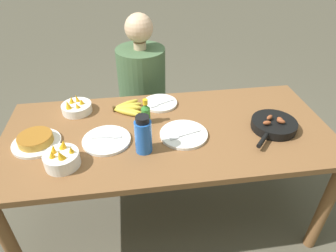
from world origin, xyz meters
name	(u,v)px	position (x,y,z in m)	size (l,w,h in m)	color
ground_plane	(168,213)	(0.00, 0.00, 0.00)	(14.00, 14.00, 0.00)	#565142
dining_table	(168,143)	(0.00, 0.00, 0.65)	(1.86, 0.84, 0.74)	brown
banana_bunch	(127,108)	(-0.23, 0.24, 0.75)	(0.20, 0.21, 0.04)	gold
skillet	(274,125)	(0.60, -0.07, 0.76)	(0.30, 0.32, 0.08)	black
frittata_plate_center	(36,141)	(-0.71, -0.03, 0.76)	(0.25, 0.25, 0.06)	white
empty_plate_near_front	(184,134)	(0.08, -0.06, 0.74)	(0.27, 0.27, 0.02)	white
empty_plate_far_left	(107,140)	(-0.34, -0.05, 0.74)	(0.26, 0.26, 0.02)	white
empty_plate_far_right	(160,103)	(-0.01, 0.29, 0.74)	(0.22, 0.22, 0.02)	white
fruit_bowl_mango	(77,107)	(-0.53, 0.28, 0.77)	(0.18, 0.18, 0.11)	white
fruit_bowl_citrus	(62,158)	(-0.55, -0.21, 0.78)	(0.17, 0.17, 0.12)	white
water_bottle	(143,135)	(-0.15, -0.16, 0.84)	(0.09, 0.09, 0.21)	blue
hot_sauce_bottle	(146,113)	(-0.12, 0.10, 0.80)	(0.05, 0.05, 0.16)	#337F2D
person_figure	(143,104)	(-0.10, 0.72, 0.49)	(0.40, 0.40, 1.20)	black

